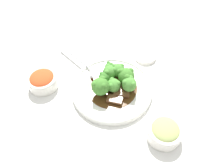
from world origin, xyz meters
TOP-DOWN VIEW (x-y plane):
  - ground_plane at (0.00, 0.00)m, footprint 4.00×4.00m
  - main_plate at (0.00, 0.00)m, footprint 0.26×0.26m
  - beef_strip_0 at (0.02, -0.04)m, footprint 0.05×0.06m
  - beef_strip_1 at (0.00, 0.04)m, footprint 0.06×0.06m
  - beef_strip_2 at (-0.02, -0.00)m, footprint 0.05×0.05m
  - beef_strip_3 at (0.04, 0.04)m, footprint 0.04×0.05m
  - broccoli_floret_0 at (0.01, 0.01)m, footprint 0.04×0.04m
  - broccoli_floret_1 at (-0.00, -0.03)m, footprint 0.04×0.04m
  - broccoli_floret_2 at (-0.02, 0.05)m, footprint 0.05×0.05m
  - broccoli_floret_3 at (-0.03, -0.03)m, footprint 0.05×0.05m
  - broccoli_floret_4 at (-0.04, 0.02)m, footprint 0.05×0.05m
  - broccoli_floret_5 at (0.04, -0.01)m, footprint 0.05×0.05m
  - broccoli_floret_6 at (-0.05, -0.04)m, footprint 0.03×0.03m
  - broccoli_floret_7 at (-0.05, -0.01)m, footprint 0.04×0.04m
  - serving_spoon at (-0.01, -0.08)m, footprint 0.06×0.24m
  - side_bowl_kimchi at (0.12, -0.19)m, footprint 0.10×0.10m
  - side_bowl_appetizer at (0.04, 0.21)m, footprint 0.09×0.09m
  - sauce_dish at (-0.19, 0.01)m, footprint 0.08×0.08m

SIDE VIEW (x-z plane):
  - ground_plane at x=0.00m, z-range 0.00..0.00m
  - sauce_dish at x=-0.19m, z-range 0.00..0.01m
  - main_plate at x=0.00m, z-range 0.00..0.02m
  - beef_strip_3 at x=0.04m, z-range 0.02..0.03m
  - beef_strip_2 at x=-0.02m, z-range 0.02..0.03m
  - side_bowl_appetizer at x=0.04m, z-range 0.00..0.05m
  - beef_strip_1 at x=0.00m, z-range 0.02..0.03m
  - side_bowl_kimchi at x=0.12m, z-range 0.00..0.05m
  - serving_spoon at x=-0.01m, z-range 0.02..0.03m
  - beef_strip_0 at x=0.02m, z-range 0.02..0.03m
  - broccoli_floret_1 at x=0.00m, z-range 0.02..0.06m
  - broccoli_floret_6 at x=-0.05m, z-range 0.02..0.06m
  - broccoli_floret_0 at x=0.01m, z-range 0.02..0.07m
  - broccoli_floret_3 at x=-0.03m, z-range 0.02..0.07m
  - broccoli_floret_7 at x=-0.05m, z-range 0.02..0.07m
  - broccoli_floret_2 at x=-0.02m, z-range 0.02..0.08m
  - broccoli_floret_4 at x=-0.04m, z-range 0.02..0.08m
  - broccoli_floret_5 at x=0.04m, z-range 0.02..0.09m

